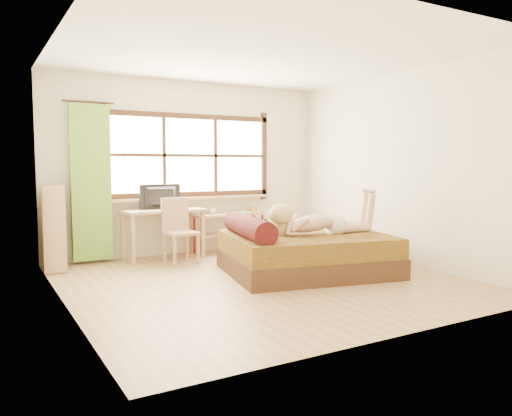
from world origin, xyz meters
TOP-DOWN VIEW (x-y plane):
  - floor at (0.00, 0.00)m, footprint 4.50×4.50m
  - ceiling at (0.00, 0.00)m, footprint 4.50×4.50m
  - wall_back at (0.00, 2.25)m, footprint 4.50×0.00m
  - wall_front at (0.00, -2.25)m, footprint 4.50×0.00m
  - wall_left at (-2.25, 0.00)m, footprint 0.00×4.50m
  - wall_right at (2.25, 0.00)m, footprint 0.00×4.50m
  - window at (0.00, 2.22)m, footprint 2.80×0.16m
  - curtain at (-1.55, 2.13)m, footprint 0.55×0.10m
  - bed at (0.69, 0.11)m, footprint 2.32×2.01m
  - woman at (0.89, 0.05)m, footprint 1.48×0.69m
  - kitten at (0.02, 0.20)m, footprint 0.32×0.18m
  - desk at (-0.56, 1.95)m, footprint 1.22×0.62m
  - monitor at (-0.56, 2.00)m, footprint 0.65×0.12m
  - chair at (-0.46, 1.59)m, footprint 0.44×0.44m
  - pipe_shelf at (0.61, 2.07)m, footprint 1.26×0.39m
  - cup at (0.30, 2.07)m, footprint 0.14×0.14m
  - book at (0.80, 2.07)m, footprint 0.18×0.24m
  - bookshelf at (-2.08, 1.88)m, footprint 0.35×0.53m

SIDE VIEW (x-z plane):
  - floor at x=0.00m, z-range 0.00..0.00m
  - bed at x=0.69m, z-range -0.11..0.66m
  - pipe_shelf at x=0.61m, z-range 0.10..0.81m
  - chair at x=-0.46m, z-range 0.05..0.99m
  - bookshelf at x=-2.08m, z-range 0.01..1.14m
  - book at x=0.80m, z-range 0.62..0.64m
  - kitten at x=0.02m, z-range 0.51..0.75m
  - desk at x=-0.56m, z-range 0.27..1.02m
  - cup at x=0.30m, z-range 0.62..0.72m
  - woman at x=0.89m, z-range 0.51..1.12m
  - monitor at x=-0.56m, z-range 0.74..1.11m
  - curtain at x=-1.55m, z-range 0.05..2.25m
  - wall_back at x=0.00m, z-range -0.90..3.60m
  - wall_front at x=0.00m, z-range -0.90..3.60m
  - wall_left at x=-2.25m, z-range -0.90..3.60m
  - wall_right at x=2.25m, z-range -0.90..3.60m
  - window at x=0.00m, z-range 0.78..2.24m
  - ceiling at x=0.00m, z-range 2.70..2.70m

